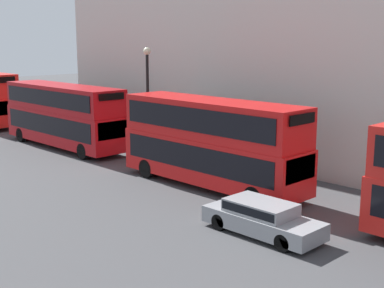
{
  "coord_description": "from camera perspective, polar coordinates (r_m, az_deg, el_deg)",
  "views": [
    {
      "loc": [
        -17.12,
        2.71,
        7.33
      ],
      "look_at": [
        0.48,
        20.71,
        2.32
      ],
      "focal_mm": 50.0,
      "sensor_mm": 36.0,
      "label": 1
    }
  ],
  "objects": [
    {
      "name": "pedestrian",
      "position": [
        33.53,
        -3.29,
        0.02
      ],
      "size": [
        0.36,
        0.36,
        1.74
      ],
      "color": "maroon",
      "rests_on": "ground"
    },
    {
      "name": "car_hatchback",
      "position": [
        20.49,
        7.47,
        -7.73
      ],
      "size": [
        1.78,
        4.72,
        1.3
      ],
      "color": "gray",
      "rests_on": "ground"
    },
    {
      "name": "bus_third_in_queue",
      "position": [
        37.02,
        -13.57,
        3.2
      ],
      "size": [
        2.59,
        11.21,
        4.24
      ],
      "color": "#A80F14",
      "rests_on": "ground"
    },
    {
      "name": "street_lamp",
      "position": [
        32.64,
        -4.76,
        5.65
      ],
      "size": [
        0.44,
        0.44,
        6.77
      ],
      "color": "black",
      "rests_on": "ground"
    },
    {
      "name": "bus_second_in_queue",
      "position": [
        26.27,
        2.1,
        0.46
      ],
      "size": [
        2.59,
        10.52,
        4.37
      ],
      "color": "red",
      "rests_on": "ground"
    }
  ]
}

